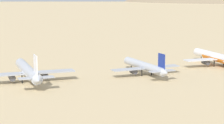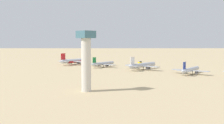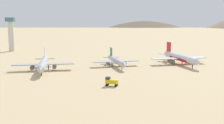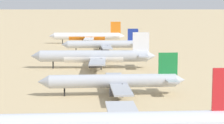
% 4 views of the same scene
% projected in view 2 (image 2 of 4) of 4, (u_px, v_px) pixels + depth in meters
% --- Properties ---
extents(ground_plane, '(1800.00, 1800.00, 0.00)m').
position_uv_depth(ground_plane, '(145.00, 70.00, 225.84)').
color(ground_plane, tan).
extents(parked_jet_1, '(35.44, 28.95, 10.24)m').
position_uv_depth(parked_jet_1, '(190.00, 70.00, 195.84)').
color(parked_jet_1, '#B2B7C1').
rests_on(parked_jet_1, ground).
extents(parked_jet_2, '(41.94, 34.10, 12.09)m').
position_uv_depth(parked_jet_2, '(143.00, 65.00, 227.32)').
color(parked_jet_2, '#B2B7C1').
rests_on(parked_jet_2, ground).
extents(parked_jet_3, '(35.60, 29.07, 10.28)m').
position_uv_depth(parked_jet_3, '(103.00, 64.00, 250.59)').
color(parked_jet_3, '#B2B7C1').
rests_on(parked_jet_3, ground).
extents(parked_jet_4, '(44.79, 36.56, 12.93)m').
position_uv_depth(parked_jet_4, '(75.00, 61.00, 277.15)').
color(parked_jet_4, silver).
rests_on(parked_jet_4, ground).
extents(service_truck, '(4.20, 5.67, 3.90)m').
position_uv_depth(service_truck, '(140.00, 63.00, 278.23)').
color(service_truck, yellow).
rests_on(service_truck, ground).
extents(control_tower, '(7.20, 7.20, 30.15)m').
position_uv_depth(control_tower, '(86.00, 58.00, 126.56)').
color(control_tower, beige).
rests_on(control_tower, ground).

